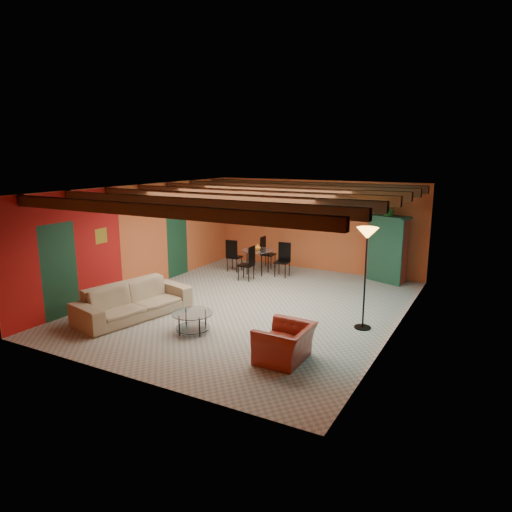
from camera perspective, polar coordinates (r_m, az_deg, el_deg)
The scene contains 11 objects.
room at distance 10.36m, azimuth -0.24°, elevation 6.46°, with size 6.52×8.01×2.71m.
sofa at distance 10.32m, azimuth -14.89°, elevation -5.34°, with size 2.50×0.98×0.73m, color #8C755A.
armchair at distance 7.98m, azimuth 3.61°, elevation -10.72°, with size 0.96×0.84×0.62m, color maroon.
coffee_table at distance 9.27m, azimuth -7.84°, elevation -8.12°, with size 0.81×0.81×0.42m, color silver, non-canonical shape.
dining_table at distance 13.50m, azimuth 0.21°, elevation -0.17°, with size 1.89×1.89×0.98m, color silver, non-canonical shape.
armoire at distance 13.17m, azimuth 15.88°, elevation 0.76°, with size 1.00×0.49×1.76m, color maroon.
floor_lamp at distance 9.39m, azimuth 13.33°, elevation -2.75°, with size 0.42×0.42×2.07m, color black, non-canonical shape.
ceiling_fan at distance 10.27m, azimuth -0.54°, elevation 6.39°, with size 1.50×1.50×0.44m, color #472614, non-canonical shape.
painting at distance 14.27m, azimuth 4.05°, elevation 5.22°, with size 1.05×0.03×0.65m, color black.
potted_plant at distance 13.00m, azimuth 16.17°, elevation 5.63°, with size 0.44×0.39×0.49m, color #26661E.
vase at distance 13.38m, azimuth 0.22°, elevation 2.27°, with size 0.18×0.18×0.18m, color orange.
Camera 1 is at (4.96, -8.92, 3.46)m, focal length 32.35 mm.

